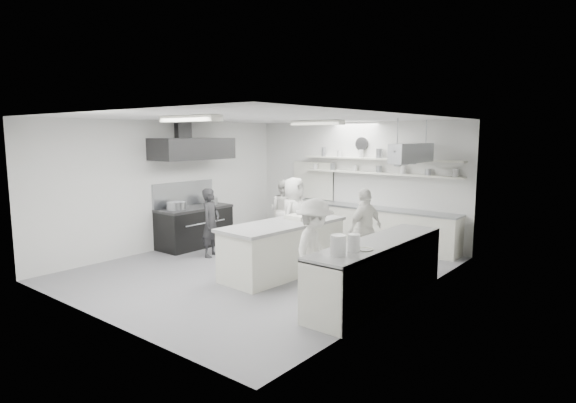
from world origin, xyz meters
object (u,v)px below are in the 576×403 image
Objects in this scene: stove at (195,228)px; back_counter at (359,225)px; cook_stove at (211,223)px; cook_back at (284,210)px; prep_island at (283,249)px; right_counter at (378,272)px.

back_counter reaches higher than stove.
back_counter is 3.30× the size of cook_stove.
cook_back is at bearing -147.74° from back_counter.
prep_island is 1.65× the size of cook_back.
cook_back is (-1.79, 2.19, 0.31)m from prep_island.
stove is at bearing 49.58° from cook_stove.
back_counter is 1.52× the size of right_counter.
cook_stove is at bearing -176.49° from prep_island.
cook_stove is (-4.22, 0.20, 0.29)m from right_counter.
stove is 1.15× the size of cook_back.
prep_island reaches higher than right_counter.
stove is at bearing 176.07° from prep_island.
cook_back reaches higher than prep_island.
stove is at bearing 173.48° from right_counter.
prep_island is 2.85m from cook_back.
prep_island is 2.09m from cook_stove.
prep_island is (-2.15, 0.20, 0.01)m from right_counter.
right_counter is (2.35, -3.40, 0.01)m from back_counter.
right_counter is at bearing 143.87° from cook_back.
cook_stove is at bearing 78.02° from cook_back.
cook_back is (-1.59, -1.00, 0.32)m from back_counter.
back_counter is 3.72m from cook_stove.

